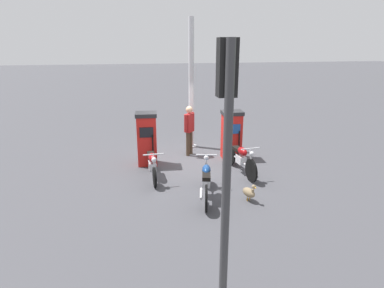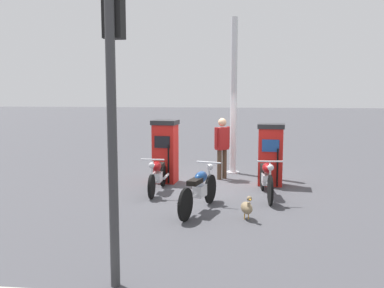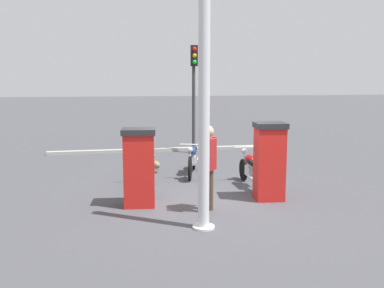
{
  "view_description": "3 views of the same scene",
  "coord_description": "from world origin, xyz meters",
  "px_view_note": "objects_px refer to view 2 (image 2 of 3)",
  "views": [
    {
      "loc": [
        9.86,
        -2.17,
        3.74
      ],
      "look_at": [
        0.73,
        -0.15,
        0.87
      ],
      "focal_mm": 30.23,
      "sensor_mm": 36.0,
      "label": 1
    },
    {
      "loc": [
        11.03,
        0.76,
        2.45
      ],
      "look_at": [
        0.61,
        -0.59,
        1.17
      ],
      "focal_mm": 39.15,
      "sensor_mm": 36.0,
      "label": 2
    },
    {
      "loc": [
        -8.94,
        1.87,
        2.64
      ],
      "look_at": [
        1.54,
        0.0,
        1.03
      ],
      "focal_mm": 39.8,
      "sensor_mm": 36.0,
      "label": 3
    }
  ],
  "objects_px": {
    "fuel_pump_near": "(165,151)",
    "motorcycle_near_pump": "(157,174)",
    "motorcycle_extra": "(199,189)",
    "wandering_duck": "(247,207)",
    "roadside_traffic_light": "(113,80)",
    "motorcycle_far_pump": "(266,177)",
    "attendant_person": "(222,144)",
    "canopy_support_pole": "(234,99)",
    "fuel_pump_far": "(271,154)"
  },
  "relations": [
    {
      "from": "motorcycle_near_pump",
      "to": "wandering_duck",
      "type": "bearing_deg",
      "value": 47.78
    },
    {
      "from": "fuel_pump_near",
      "to": "attendant_person",
      "type": "xyz_separation_m",
      "value": [
        -0.63,
        1.52,
        0.14
      ]
    },
    {
      "from": "roadside_traffic_light",
      "to": "canopy_support_pole",
      "type": "bearing_deg",
      "value": 170.93
    },
    {
      "from": "fuel_pump_near",
      "to": "motorcycle_far_pump",
      "type": "distance_m",
      "value": 3.04
    },
    {
      "from": "motorcycle_extra",
      "to": "attendant_person",
      "type": "distance_m",
      "value": 3.4
    },
    {
      "from": "motorcycle_extra",
      "to": "fuel_pump_far",
      "type": "bearing_deg",
      "value": 149.35
    },
    {
      "from": "roadside_traffic_light",
      "to": "motorcycle_extra",
      "type": "bearing_deg",
      "value": 168.9
    },
    {
      "from": "fuel_pump_far",
      "to": "wandering_duck",
      "type": "relative_size",
      "value": 3.24
    },
    {
      "from": "fuel_pump_near",
      "to": "motorcycle_far_pump",
      "type": "relative_size",
      "value": 0.8
    },
    {
      "from": "motorcycle_far_pump",
      "to": "motorcycle_extra",
      "type": "bearing_deg",
      "value": -47.09
    },
    {
      "from": "motorcycle_extra",
      "to": "attendant_person",
      "type": "height_order",
      "value": "attendant_person"
    },
    {
      "from": "wandering_duck",
      "to": "motorcycle_far_pump",
      "type": "bearing_deg",
      "value": 165.82
    },
    {
      "from": "motorcycle_near_pump",
      "to": "fuel_pump_far",
      "type": "bearing_deg",
      "value": 113.03
    },
    {
      "from": "fuel_pump_far",
      "to": "motorcycle_far_pump",
      "type": "height_order",
      "value": "fuel_pump_far"
    },
    {
      "from": "fuel_pump_far",
      "to": "roadside_traffic_light",
      "type": "bearing_deg",
      "value": -20.33
    },
    {
      "from": "motorcycle_near_pump",
      "to": "canopy_support_pole",
      "type": "relative_size",
      "value": 0.41
    },
    {
      "from": "attendant_person",
      "to": "roadside_traffic_light",
      "type": "xyz_separation_m",
      "value": [
        6.82,
        -0.96,
        1.6
      ]
    },
    {
      "from": "motorcycle_extra",
      "to": "canopy_support_pole",
      "type": "height_order",
      "value": "canopy_support_pole"
    },
    {
      "from": "motorcycle_far_pump",
      "to": "attendant_person",
      "type": "distance_m",
      "value": 2.38
    },
    {
      "from": "fuel_pump_near",
      "to": "attendant_person",
      "type": "height_order",
      "value": "attendant_person"
    },
    {
      "from": "fuel_pump_far",
      "to": "roadside_traffic_light",
      "type": "distance_m",
      "value": 6.83
    },
    {
      "from": "motorcycle_near_pump",
      "to": "canopy_support_pole",
      "type": "xyz_separation_m",
      "value": [
        -2.79,
        1.77,
        1.82
      ]
    },
    {
      "from": "motorcycle_near_pump",
      "to": "wandering_duck",
      "type": "xyz_separation_m",
      "value": [
        1.99,
        2.2,
        -0.2
      ]
    },
    {
      "from": "fuel_pump_near",
      "to": "motorcycle_near_pump",
      "type": "distance_m",
      "value": 1.27
    },
    {
      "from": "motorcycle_far_pump",
      "to": "fuel_pump_near",
      "type": "bearing_deg",
      "value": -117.22
    },
    {
      "from": "wandering_duck",
      "to": "canopy_support_pole",
      "type": "relative_size",
      "value": 0.11
    },
    {
      "from": "attendant_person",
      "to": "motorcycle_near_pump",
      "type": "bearing_deg",
      "value": -39.22
    },
    {
      "from": "fuel_pump_near",
      "to": "motorcycle_far_pump",
      "type": "height_order",
      "value": "fuel_pump_near"
    },
    {
      "from": "motorcycle_far_pump",
      "to": "motorcycle_extra",
      "type": "distance_m",
      "value": 1.97
    },
    {
      "from": "motorcycle_far_pump",
      "to": "attendant_person",
      "type": "relative_size",
      "value": 1.22
    },
    {
      "from": "motorcycle_extra",
      "to": "canopy_support_pole",
      "type": "relative_size",
      "value": 0.43
    },
    {
      "from": "fuel_pump_near",
      "to": "motorcycle_extra",
      "type": "bearing_deg",
      "value": 24.58
    },
    {
      "from": "wandering_duck",
      "to": "roadside_traffic_light",
      "type": "xyz_separation_m",
      "value": [
        3.0,
        -1.66,
        2.37
      ]
    },
    {
      "from": "attendant_person",
      "to": "canopy_support_pole",
      "type": "height_order",
      "value": "canopy_support_pole"
    },
    {
      "from": "motorcycle_far_pump",
      "to": "attendant_person",
      "type": "height_order",
      "value": "attendant_person"
    },
    {
      "from": "motorcycle_far_pump",
      "to": "canopy_support_pole",
      "type": "xyz_separation_m",
      "value": [
        -2.97,
        -0.88,
        1.78
      ]
    },
    {
      "from": "fuel_pump_near",
      "to": "motorcycle_far_pump",
      "type": "xyz_separation_m",
      "value": [
        1.38,
        2.69,
        -0.38
      ]
    },
    {
      "from": "motorcycle_far_pump",
      "to": "attendant_person",
      "type": "xyz_separation_m",
      "value": [
        -2.01,
        -1.16,
        0.52
      ]
    },
    {
      "from": "fuel_pump_near",
      "to": "motorcycle_extra",
      "type": "distance_m",
      "value": 3.02
    },
    {
      "from": "motorcycle_extra",
      "to": "fuel_pump_near",
      "type": "bearing_deg",
      "value": -155.42
    },
    {
      "from": "fuel_pump_near",
      "to": "wandering_duck",
      "type": "distance_m",
      "value": 3.94
    },
    {
      "from": "attendant_person",
      "to": "roadside_traffic_light",
      "type": "height_order",
      "value": "roadside_traffic_light"
    },
    {
      "from": "motorcycle_near_pump",
      "to": "canopy_support_pole",
      "type": "height_order",
      "value": "canopy_support_pole"
    },
    {
      "from": "motorcycle_near_pump",
      "to": "motorcycle_far_pump",
      "type": "xyz_separation_m",
      "value": [
        0.18,
        2.65,
        0.04
      ]
    },
    {
      "from": "motorcycle_near_pump",
      "to": "canopy_support_pole",
      "type": "bearing_deg",
      "value": 147.52
    },
    {
      "from": "fuel_pump_far",
      "to": "attendant_person",
      "type": "distance_m",
      "value": 1.48
    },
    {
      "from": "motorcycle_extra",
      "to": "motorcycle_far_pump",
      "type": "bearing_deg",
      "value": 132.91
    },
    {
      "from": "motorcycle_extra",
      "to": "wandering_duck",
      "type": "relative_size",
      "value": 3.99
    },
    {
      "from": "fuel_pump_far",
      "to": "canopy_support_pole",
      "type": "bearing_deg",
      "value": -146.43
    },
    {
      "from": "motorcycle_far_pump",
      "to": "wandering_duck",
      "type": "bearing_deg",
      "value": -14.18
    }
  ]
}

